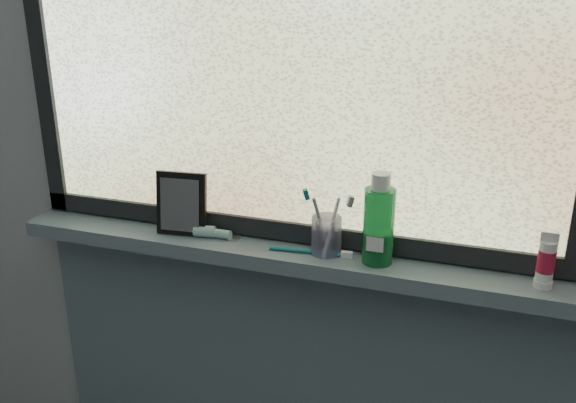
% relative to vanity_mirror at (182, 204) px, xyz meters
% --- Properties ---
extents(wall_back, '(3.00, 0.01, 2.50)m').
position_rel_vanity_mirror_xyz_m(wall_back, '(0.36, 0.07, 0.15)').
color(wall_back, '#9EA3A8').
rests_on(wall_back, ground).
extents(windowsill, '(1.62, 0.14, 0.04)m').
position_rel_vanity_mirror_xyz_m(windowsill, '(0.36, -0.00, -0.10)').
color(windowsill, slate).
rests_on(windowsill, wall_back).
extents(window_pane, '(1.50, 0.01, 1.00)m').
position_rel_vanity_mirror_xyz_m(window_pane, '(0.36, 0.05, 0.43)').
color(window_pane, silver).
rests_on(window_pane, wall_back).
extents(frame_bottom, '(1.60, 0.03, 0.05)m').
position_rel_vanity_mirror_xyz_m(frame_bottom, '(0.36, 0.04, -0.05)').
color(frame_bottom, black).
rests_on(frame_bottom, windowsill).
extents(frame_left, '(0.05, 0.03, 1.10)m').
position_rel_vanity_mirror_xyz_m(frame_left, '(-0.42, 0.04, 0.43)').
color(frame_left, black).
rests_on(frame_left, wall_back).
extents(vanity_mirror, '(0.14, 0.08, 0.17)m').
position_rel_vanity_mirror_xyz_m(vanity_mirror, '(0.00, 0.00, 0.00)').
color(vanity_mirror, black).
rests_on(vanity_mirror, windowsill).
extents(toothpaste_tube, '(0.18, 0.05, 0.03)m').
position_rel_vanity_mirror_xyz_m(toothpaste_tube, '(0.08, -0.00, -0.07)').
color(toothpaste_tube, silver).
rests_on(toothpaste_tube, windowsill).
extents(toothbrush_cup, '(0.10, 0.10, 0.10)m').
position_rel_vanity_mirror_xyz_m(toothbrush_cup, '(0.39, 0.00, -0.04)').
color(toothbrush_cup, '#988BB8').
rests_on(toothbrush_cup, windowsill).
extents(toothbrush_lying, '(0.23, 0.04, 0.02)m').
position_rel_vanity_mirror_xyz_m(toothbrush_lying, '(0.35, -0.02, -0.08)').
color(toothbrush_lying, '#0B6066').
rests_on(toothbrush_lying, windowsill).
extents(mouthwash_bottle, '(0.08, 0.08, 0.19)m').
position_rel_vanity_mirror_xyz_m(mouthwash_bottle, '(0.52, -0.01, 0.03)').
color(mouthwash_bottle, '#1B8D40').
rests_on(mouthwash_bottle, windowsill).
extents(cream_tube, '(0.04, 0.04, 0.09)m').
position_rel_vanity_mirror_xyz_m(cream_tube, '(0.90, -0.01, -0.01)').
color(cream_tube, silver).
rests_on(cream_tube, windowsill).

